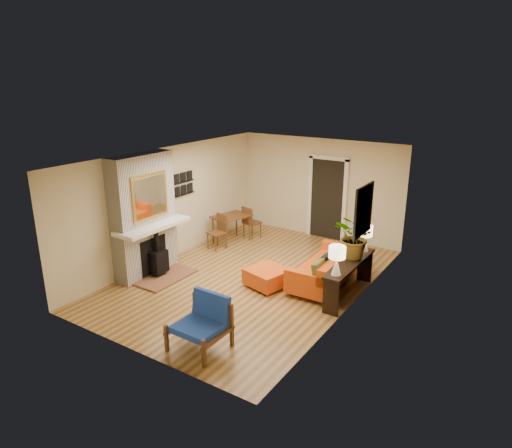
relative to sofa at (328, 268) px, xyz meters
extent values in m
plane|color=#BC8348|center=(-1.49, -0.62, -0.35)|extent=(6.50, 6.50, 0.00)
plane|color=white|center=(-1.49, -0.62, 2.25)|extent=(6.50, 6.50, 0.00)
plane|color=beige|center=(-1.49, 2.63, 0.95)|extent=(4.50, 0.00, 4.50)
plane|color=beige|center=(-1.49, -3.87, 0.95)|extent=(4.50, 0.00, 4.50)
plane|color=beige|center=(-3.74, -0.62, 0.95)|extent=(0.00, 6.50, 6.50)
plane|color=beige|center=(0.76, -0.62, 0.95)|extent=(0.00, 6.50, 6.50)
cube|color=black|center=(-1.24, 2.60, 0.70)|extent=(0.88, 0.06, 2.10)
cube|color=white|center=(-1.73, 2.59, 0.70)|extent=(0.10, 0.08, 2.18)
cube|color=white|center=(-0.75, 2.59, 0.70)|extent=(0.10, 0.08, 2.18)
cube|color=white|center=(-1.24, 2.59, 1.78)|extent=(1.08, 0.08, 0.10)
cube|color=black|center=(0.73, -0.22, 1.40)|extent=(0.04, 0.85, 0.95)
cube|color=slate|center=(0.70, -0.22, 1.40)|extent=(0.01, 0.70, 0.80)
cube|color=black|center=(-3.70, -0.27, 1.07)|extent=(0.06, 0.95, 0.02)
cube|color=black|center=(-3.70, -0.27, 1.37)|extent=(0.06, 0.95, 0.02)
cube|color=white|center=(-3.53, -1.62, 1.51)|extent=(0.42, 1.50, 1.48)
cube|color=white|center=(-3.53, -1.62, 0.21)|extent=(0.42, 1.50, 1.12)
cube|color=white|center=(-3.28, -1.62, 0.77)|extent=(0.60, 1.68, 0.08)
cube|color=black|center=(-3.32, -1.62, 0.10)|extent=(0.03, 0.72, 0.78)
cube|color=brown|center=(-3.02, -1.62, -0.33)|extent=(0.75, 1.30, 0.04)
cube|color=black|center=(-3.20, -1.62, -0.01)|extent=(0.30, 0.36, 0.48)
cylinder|color=black|center=(-3.20, -1.62, 0.43)|extent=(0.10, 0.10, 0.40)
cube|color=gold|center=(-3.31, -1.62, 1.40)|extent=(0.04, 0.95, 0.95)
cube|color=silver|center=(-3.29, -1.62, 1.40)|extent=(0.01, 0.82, 0.82)
cylinder|color=silver|center=(-0.39, -0.90, -0.30)|extent=(0.04, 0.04, 0.10)
cylinder|color=silver|center=(0.28, -0.88, -0.30)|extent=(0.04, 0.04, 0.10)
cylinder|color=silver|center=(-0.44, 0.88, -0.30)|extent=(0.04, 0.04, 0.10)
cylinder|color=silver|center=(0.23, 0.90, -0.30)|extent=(0.04, 0.04, 0.10)
cube|color=#EB4416|center=(-0.08, 0.00, -0.11)|extent=(0.93, 2.04, 0.29)
cube|color=#EB4416|center=(0.26, 0.01, 0.20)|extent=(0.25, 2.02, 0.34)
cube|color=#EB4416|center=(-0.05, -0.92, 0.13)|extent=(0.87, 0.20, 0.19)
cube|color=#EB4416|center=(-0.11, 0.92, 0.13)|extent=(0.87, 0.20, 0.19)
cube|color=brown|center=(0.15, -0.76, 0.25)|extent=(0.20, 0.39, 0.40)
cube|color=black|center=(0.13, -0.38, 0.25)|extent=(0.20, 0.39, 0.40)
cube|color=#B2B2AC|center=(0.12, 0.01, 0.25)|extent=(0.20, 0.39, 0.40)
cube|color=maroon|center=(0.11, 0.34, 0.25)|extent=(0.20, 0.39, 0.40)
cube|color=black|center=(0.10, 0.72, 0.25)|extent=(0.20, 0.39, 0.40)
cylinder|color=silver|center=(-1.35, -1.00, -0.32)|extent=(0.04, 0.04, 0.06)
cylinder|color=silver|center=(-0.77, -1.15, -0.32)|extent=(0.04, 0.04, 0.06)
cylinder|color=silver|center=(-1.20, -0.42, -0.32)|extent=(0.04, 0.04, 0.06)
cylinder|color=silver|center=(-0.62, -0.57, -0.32)|extent=(0.04, 0.04, 0.06)
cube|color=#EB4416|center=(-0.98, -0.79, -0.13)|extent=(0.90, 0.90, 0.32)
cube|color=brown|center=(-1.08, -3.26, -0.04)|extent=(0.06, 0.78, 0.05)
cube|color=brown|center=(-1.09, -3.60, -0.12)|extent=(0.05, 0.05, 0.46)
cube|color=brown|center=(-1.08, -2.91, 0.02)|extent=(0.05, 0.05, 0.73)
cube|color=brown|center=(-0.33, -3.27, -0.04)|extent=(0.06, 0.78, 0.05)
cube|color=brown|center=(-0.34, -3.61, -0.12)|extent=(0.05, 0.05, 0.46)
cube|color=brown|center=(-0.33, -2.92, 0.02)|extent=(0.05, 0.05, 0.73)
cube|color=#1C3EAC|center=(-0.71, -3.26, 0.03)|extent=(0.70, 0.65, 0.10)
cube|color=#1C3EAC|center=(-0.70, -2.95, 0.28)|extent=(0.69, 0.18, 0.43)
cube|color=brown|center=(-3.14, 0.96, 0.34)|extent=(0.85, 1.05, 0.04)
cylinder|color=brown|center=(-3.49, 0.63, -0.02)|extent=(0.05, 0.05, 0.67)
cylinder|color=brown|center=(-2.98, 0.51, -0.02)|extent=(0.05, 0.05, 0.67)
cylinder|color=brown|center=(-3.30, 1.41, -0.02)|extent=(0.05, 0.05, 0.67)
cylinder|color=brown|center=(-2.80, 1.28, -0.02)|extent=(0.05, 0.05, 0.67)
cube|color=brown|center=(-3.15, 0.34, 0.07)|extent=(0.47, 0.47, 0.04)
cube|color=brown|center=(-3.11, 0.52, 0.30)|extent=(0.39, 0.13, 0.43)
cylinder|color=brown|center=(-3.34, 0.22, -0.14)|extent=(0.04, 0.04, 0.41)
cylinder|color=brown|center=(-3.03, 0.15, -0.14)|extent=(0.04, 0.04, 0.41)
cylinder|color=brown|center=(-3.26, 0.53, -0.14)|extent=(0.04, 0.04, 0.41)
cylinder|color=brown|center=(-2.96, 0.46, -0.14)|extent=(0.04, 0.04, 0.41)
cube|color=brown|center=(-2.87, 1.51, 0.07)|extent=(0.47, 0.47, 0.04)
cube|color=brown|center=(-2.91, 1.33, 0.30)|extent=(0.39, 0.13, 0.43)
cylinder|color=brown|center=(-3.06, 1.39, -0.14)|extent=(0.04, 0.04, 0.41)
cylinder|color=brown|center=(-2.75, 1.32, -0.14)|extent=(0.04, 0.04, 0.41)
cylinder|color=brown|center=(-2.98, 1.70, -0.14)|extent=(0.04, 0.04, 0.41)
cylinder|color=brown|center=(-2.68, 1.63, -0.14)|extent=(0.04, 0.04, 0.41)
cube|color=black|center=(0.58, -0.31, 0.35)|extent=(0.34, 1.85, 0.05)
cube|color=black|center=(0.58, -1.16, -0.01)|extent=(0.30, 0.04, 0.68)
cube|color=black|center=(0.58, 0.54, -0.01)|extent=(0.30, 0.04, 0.68)
cone|color=white|center=(0.58, -1.00, 0.53)|extent=(0.18, 0.18, 0.30)
cylinder|color=white|center=(0.58, -1.00, 0.71)|extent=(0.03, 0.03, 0.06)
cylinder|color=#FFEABF|center=(0.58, -1.00, 0.81)|extent=(0.30, 0.30, 0.22)
cone|color=white|center=(0.58, 0.39, 0.53)|extent=(0.18, 0.18, 0.30)
cylinder|color=white|center=(0.58, 0.39, 0.71)|extent=(0.03, 0.03, 0.06)
cylinder|color=#FFEABF|center=(0.58, 0.39, 0.81)|extent=(0.30, 0.30, 0.22)
imported|color=#1E5919|center=(0.57, -0.09, 0.81)|extent=(0.99, 0.93, 0.87)
camera|label=1|loc=(3.43, -8.02, 3.75)|focal=32.00mm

